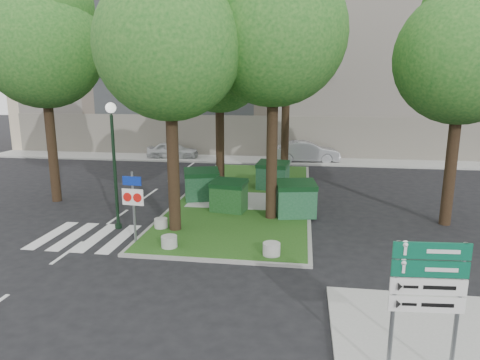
% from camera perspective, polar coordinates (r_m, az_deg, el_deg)
% --- Properties ---
extents(ground, '(120.00, 120.00, 0.00)m').
position_cam_1_polar(ground, '(14.05, -5.64, -10.60)').
color(ground, black).
rests_on(ground, ground).
extents(median_island, '(6.00, 16.00, 0.12)m').
position_cam_1_polar(median_island, '(21.40, 0.83, -2.16)').
color(median_island, '#1C4A15').
rests_on(median_island, ground).
extents(median_kerb, '(6.30, 16.30, 0.10)m').
position_cam_1_polar(median_kerb, '(21.40, 0.83, -2.19)').
color(median_kerb, gray).
rests_on(median_kerb, ground).
extents(sidewalk_corner, '(5.00, 4.00, 0.12)m').
position_cam_1_polar(sidewalk_corner, '(11.03, 25.83, -18.45)').
color(sidewalk_corner, '#999993').
rests_on(sidewalk_corner, ground).
extents(building_sidewalk, '(42.00, 3.00, 0.12)m').
position_cam_1_polar(building_sidewalk, '(31.65, 2.45, 2.69)').
color(building_sidewalk, '#999993').
rests_on(building_sidewalk, ground).
extents(zebra_crossing, '(5.00, 3.00, 0.01)m').
position_cam_1_polar(zebra_crossing, '(16.59, -17.13, -7.38)').
color(zebra_crossing, silver).
rests_on(zebra_crossing, ground).
extents(apartment_building, '(41.00, 12.00, 16.00)m').
position_cam_1_polar(apartment_building, '(38.72, 3.78, 16.28)').
color(apartment_building, beige).
rests_on(apartment_building, ground).
extents(tree_median_near_left, '(5.20, 5.20, 10.53)m').
position_cam_1_polar(tree_median_near_left, '(15.86, -9.12, 18.97)').
color(tree_median_near_left, black).
rests_on(tree_median_near_left, ground).
extents(tree_median_near_right, '(5.60, 5.60, 11.46)m').
position_cam_1_polar(tree_median_near_right, '(17.28, 4.89, 20.78)').
color(tree_median_near_right, black).
rests_on(tree_median_near_right, ground).
extents(tree_median_mid, '(4.80, 4.80, 9.99)m').
position_cam_1_polar(tree_median_mid, '(22.00, -2.53, 16.42)').
color(tree_median_mid, black).
rests_on(tree_median_mid, ground).
extents(tree_median_far, '(5.80, 5.80, 11.93)m').
position_cam_1_polar(tree_median_far, '(24.74, 6.56, 19.05)').
color(tree_median_far, black).
rests_on(tree_median_far, ground).
extents(tree_street_left, '(5.40, 5.40, 11.00)m').
position_cam_1_polar(tree_street_left, '(22.01, -24.70, 17.08)').
color(tree_street_left, black).
rests_on(tree_street_left, ground).
extents(tree_street_right, '(5.00, 5.00, 10.06)m').
position_cam_1_polar(tree_street_right, '(18.57, 27.93, 15.73)').
color(tree_street_right, black).
rests_on(tree_street_right, ground).
extents(dumpster_a, '(1.89, 1.57, 1.51)m').
position_cam_1_polar(dumpster_a, '(20.46, -5.13, -0.64)').
color(dumpster_a, '#103B1E').
rests_on(dumpster_a, median_island).
extents(dumpster_b, '(1.66, 1.29, 1.40)m').
position_cam_1_polar(dumpster_b, '(18.59, -1.51, -2.13)').
color(dumpster_b, '#113B12').
rests_on(dumpster_b, median_island).
extents(dumpster_c, '(1.79, 1.41, 1.50)m').
position_cam_1_polar(dumpster_c, '(22.54, 4.38, 0.60)').
color(dumpster_c, '#10351D').
rests_on(dumpster_c, median_island).
extents(dumpster_d, '(1.83, 1.45, 1.52)m').
position_cam_1_polar(dumpster_d, '(17.99, 7.43, -2.53)').
color(dumpster_d, '#154728').
rests_on(dumpster_d, median_island).
extents(bollard_left, '(0.51, 0.51, 0.36)m').
position_cam_1_polar(bollard_left, '(16.84, -10.50, -5.66)').
color(bollard_left, '#A3A39E').
rests_on(bollard_left, median_island).
extents(bollard_right, '(0.57, 0.57, 0.41)m').
position_cam_1_polar(bollard_right, '(14.04, 4.23, -9.16)').
color(bollard_right, '#A3A29D').
rests_on(bollard_right, median_island).
extents(bollard_mid, '(0.54, 0.54, 0.39)m').
position_cam_1_polar(bollard_mid, '(14.85, -9.42, -8.09)').
color(bollard_mid, '#9FA09B').
rests_on(bollard_mid, median_island).
extents(litter_bin, '(0.38, 0.38, 0.67)m').
position_cam_1_polar(litter_bin, '(22.19, 8.14, -0.70)').
color(litter_bin, orange).
rests_on(litter_bin, median_island).
extents(street_lamp, '(0.39, 0.39, 4.87)m').
position_cam_1_polar(street_lamp, '(16.87, -16.51, 3.73)').
color(street_lamp, black).
rests_on(street_lamp, ground).
extents(traffic_sign_pole, '(0.79, 0.11, 2.62)m').
position_cam_1_polar(traffic_sign_pole, '(15.24, -14.04, -2.38)').
color(traffic_sign_pole, slate).
rests_on(traffic_sign_pole, ground).
extents(directional_sign, '(1.35, 0.17, 2.70)m').
position_cam_1_polar(directional_sign, '(8.64, 23.71, -13.20)').
color(directional_sign, slate).
rests_on(directional_sign, sidewalk_corner).
extents(car_white, '(3.94, 1.86, 1.30)m').
position_cam_1_polar(car_white, '(32.73, -8.94, 3.93)').
color(car_white, silver).
rests_on(car_white, ground).
extents(car_silver, '(4.84, 2.17, 1.54)m').
position_cam_1_polar(car_silver, '(31.18, 8.85, 3.72)').
color(car_silver, '#9C9DA3').
rests_on(car_silver, ground).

